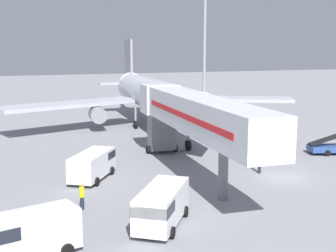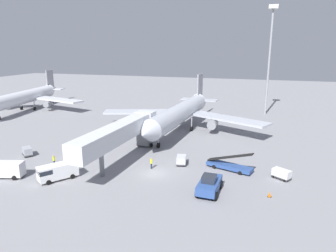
{
  "view_description": "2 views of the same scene",
  "coord_description": "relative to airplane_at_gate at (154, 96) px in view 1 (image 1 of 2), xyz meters",
  "views": [
    {
      "loc": [
        -21.42,
        -30.42,
        10.48
      ],
      "look_at": [
        -4.86,
        14.26,
        2.24
      ],
      "focal_mm": 48.67,
      "sensor_mm": 36.0,
      "label": 1
    },
    {
      "loc": [
        14.88,
        -40.63,
        18.69
      ],
      "look_at": [
        -2.67,
        15.06,
        3.61
      ],
      "focal_mm": 32.64,
      "sensor_mm": 36.0,
      "label": 2
    }
  ],
  "objects": [
    {
      "name": "service_van_far_left",
      "position": [
        -17.76,
        -33.11,
        -2.94
      ],
      "size": [
        4.98,
        3.07,
        2.37
      ],
      "color": "silver",
      "rests_on": "ground"
    },
    {
      "name": "airplane_at_gate",
      "position": [
        0.0,
        0.0,
        0.0
      ],
      "size": [
        39.69,
        40.76,
        11.76
      ],
      "color": "#B7BCC6",
      "rests_on": "ground"
    },
    {
      "name": "service_van_near_left",
      "position": [
        -10.18,
        -31.55,
        -2.98
      ],
      "size": [
        4.87,
        5.71,
        2.29
      ],
      "color": "white",
      "rests_on": "ground"
    },
    {
      "name": "ground_crew_worker_foreground",
      "position": [
        1.46,
        -23.52,
        -3.32
      ],
      "size": [
        0.35,
        0.35,
        1.82
      ],
      "color": "#1E2333",
      "rests_on": "ground"
    },
    {
      "name": "service_van_rear_left",
      "position": [
        -12.02,
        -20.27,
        -3.04
      ],
      "size": [
        4.62,
        5.52,
        2.18
      ],
      "color": "white",
      "rests_on": "ground"
    },
    {
      "name": "ground_plane",
      "position": [
        2.71,
        -25.29,
        -4.28
      ],
      "size": [
        300.0,
        300.0,
        0.0
      ],
      "primitive_type": "plane",
      "color": "gray"
    },
    {
      "name": "ground_crew_worker_midground",
      "position": [
        -14.09,
        -27.1,
        -3.33
      ],
      "size": [
        0.42,
        0.42,
        1.8
      ],
      "color": "#1E2333",
      "rests_on": "ground"
    },
    {
      "name": "baggage_cart_rear_right",
      "position": [
        5.53,
        -20.4,
        -3.49
      ],
      "size": [
        1.94,
        2.62,
        1.43
      ],
      "color": "#38383D",
      "rests_on": "ground"
    },
    {
      "name": "jet_bridge",
      "position": [
        -4.18,
        -21.95,
        0.83
      ],
      "size": [
        4.5,
        23.57,
        6.81
      ],
      "color": "silver",
      "rests_on": "ground"
    }
  ]
}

